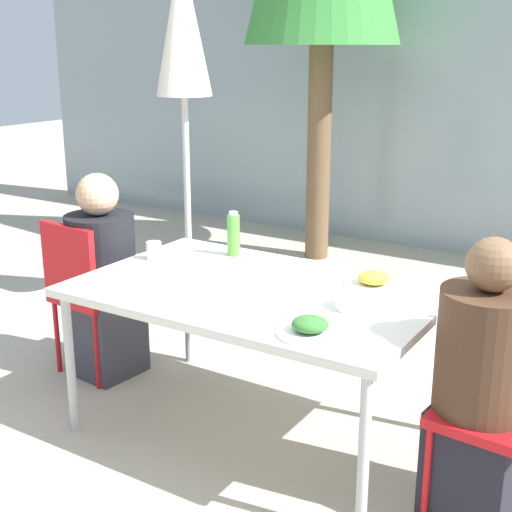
% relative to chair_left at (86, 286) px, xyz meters
% --- Properties ---
extents(ground_plane, '(24.00, 24.00, 0.00)m').
position_rel_chair_left_xyz_m(ground_plane, '(1.12, -0.03, -0.53)').
color(ground_plane, '#B2A893').
extents(building_facade, '(10.00, 0.20, 3.00)m').
position_rel_chair_left_xyz_m(building_facade, '(1.12, 3.62, 0.97)').
color(building_facade, '#89999E').
rests_on(building_facade, ground).
extents(dining_table, '(1.62, 1.04, 0.73)m').
position_rel_chair_left_xyz_m(dining_table, '(1.12, -0.03, 0.16)').
color(dining_table, silver).
rests_on(dining_table, ground).
extents(chair_left, '(0.44, 0.44, 0.89)m').
position_rel_chair_left_xyz_m(chair_left, '(0.00, 0.00, 0.00)').
color(chair_left, red).
rests_on(chair_left, ground).
extents(person_left, '(0.37, 0.37, 1.15)m').
position_rel_chair_left_xyz_m(person_left, '(0.06, 0.07, 0.01)').
color(person_left, '#383842').
rests_on(person_left, ground).
extents(chair_right, '(0.43, 0.43, 0.89)m').
position_rel_chair_left_xyz_m(chair_right, '(2.24, -0.05, 0.00)').
color(chair_right, red).
rests_on(chair_right, ground).
extents(person_right, '(0.36, 0.36, 1.14)m').
position_rel_chair_left_xyz_m(person_right, '(2.18, -0.12, 0.01)').
color(person_right, black).
rests_on(person_right, ground).
extents(closed_umbrella, '(0.36, 0.36, 2.39)m').
position_rel_chair_left_xyz_m(closed_umbrella, '(-0.12, 1.08, 1.29)').
color(closed_umbrella, '#333333').
rests_on(closed_umbrella, ground).
extents(plate_0, '(0.26, 0.26, 0.07)m').
position_rel_chair_left_xyz_m(plate_0, '(1.58, -0.38, 0.23)').
color(plate_0, white).
rests_on(plate_0, dining_table).
extents(plate_1, '(0.27, 0.27, 0.07)m').
position_rel_chair_left_xyz_m(plate_1, '(1.57, 0.27, 0.23)').
color(plate_1, white).
rests_on(plate_1, dining_table).
extents(bottle, '(0.07, 0.07, 0.24)m').
position_rel_chair_left_xyz_m(bottle, '(0.74, 0.35, 0.32)').
color(bottle, '#51A338').
rests_on(bottle, dining_table).
extents(drinking_cup, '(0.08, 0.08, 0.09)m').
position_rel_chair_left_xyz_m(drinking_cup, '(0.44, 0.07, 0.25)').
color(drinking_cup, white).
rests_on(drinking_cup, dining_table).
extents(salad_bowl, '(0.16, 0.16, 0.06)m').
position_rel_chair_left_xyz_m(salad_bowl, '(1.61, -0.04, 0.24)').
color(salad_bowl, white).
rests_on(salad_bowl, dining_table).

